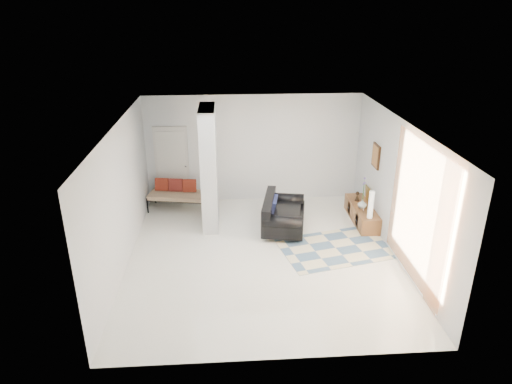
{
  "coord_description": "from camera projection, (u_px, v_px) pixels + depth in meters",
  "views": [
    {
      "loc": [
        -0.69,
        -8.25,
        4.91
      ],
      "look_at": [
        -0.09,
        0.6,
        1.2
      ],
      "focal_mm": 32.0,
      "sensor_mm": 36.0,
      "label": 1
    }
  ],
  "objects": [
    {
      "name": "partition_column",
      "position": [
        209.0,
        168.0,
        10.4
      ],
      "size": [
        0.35,
        1.2,
        2.8
      ],
      "primitive_type": "cube",
      "color": "#B7BCBF",
      "rests_on": "floor"
    },
    {
      "name": "area_rug",
      "position": [
        335.0,
        248.0,
        9.82
      ],
      "size": [
        2.6,
        2.03,
        0.01
      ],
      "primitive_type": "cube",
      "rotation": [
        0.0,
        0.0,
        0.23
      ],
      "color": "beige",
      "rests_on": "floor"
    },
    {
      "name": "loveseat",
      "position": [
        281.0,
        215.0,
        10.55
      ],
      "size": [
        1.18,
        1.7,
        0.76
      ],
      "rotation": [
        0.0,
        0.0,
        -0.19
      ],
      "color": "silver",
      "rests_on": "floor"
    },
    {
      "name": "hallway_door",
      "position": [
        172.0,
        165.0,
        11.73
      ],
      "size": [
        0.85,
        0.06,
        2.04
      ],
      "primitive_type": "cube",
      "color": "silver",
      "rests_on": "floor"
    },
    {
      "name": "ceiling",
      "position": [
        263.0,
        125.0,
        8.45
      ],
      "size": [
        6.0,
        6.0,
        0.0
      ],
      "primitive_type": "plane",
      "rotation": [
        3.14,
        0.0,
        0.0
      ],
      "color": "white",
      "rests_on": "wall_back"
    },
    {
      "name": "bronze_figurine",
      "position": [
        357.0,
        196.0,
        11.13
      ],
      "size": [
        0.13,
        0.13,
        0.24
      ],
      "primitive_type": null,
      "rotation": [
        0.0,
        0.0,
        0.12
      ],
      "color": "#312216",
      "rests_on": "media_console"
    },
    {
      "name": "wall_back",
      "position": [
        253.0,
        149.0,
        11.76
      ],
      "size": [
        6.0,
        0.0,
        6.0
      ],
      "primitive_type": "plane",
      "rotation": [
        1.57,
        0.0,
        0.0
      ],
      "color": "silver",
      "rests_on": "ground"
    },
    {
      "name": "curtain",
      "position": [
        418.0,
        213.0,
        8.08
      ],
      "size": [
        0.0,
        2.55,
        2.55
      ],
      "primitive_type": "plane",
      "rotation": [
        1.57,
        0.0,
        1.57
      ],
      "color": "orange",
      "rests_on": "wall_right"
    },
    {
      "name": "wall_front",
      "position": [
        280.0,
        279.0,
        6.23
      ],
      "size": [
        6.0,
        0.0,
        6.0
      ],
      "primitive_type": "plane",
      "rotation": [
        -1.57,
        0.0,
        0.0
      ],
      "color": "silver",
      "rests_on": "ground"
    },
    {
      "name": "wall_left",
      "position": [
        121.0,
        198.0,
        8.82
      ],
      "size": [
        0.0,
        6.0,
        6.0
      ],
      "primitive_type": "plane",
      "rotation": [
        1.57,
        0.0,
        1.57
      ],
      "color": "silver",
      "rests_on": "ground"
    },
    {
      "name": "floor",
      "position": [
        262.0,
        256.0,
        9.54
      ],
      "size": [
        6.0,
        6.0,
        0.0
      ],
      "primitive_type": "plane",
      "color": "white",
      "rests_on": "ground"
    },
    {
      "name": "daybed",
      "position": [
        179.0,
        193.0,
        11.54
      ],
      "size": [
        1.63,
        0.91,
        0.77
      ],
      "rotation": [
        0.0,
        0.0,
        -0.18
      ],
      "color": "black",
      "rests_on": "floor"
    },
    {
      "name": "cylinder_lamp",
      "position": [
        371.0,
        205.0,
        10.18
      ],
      "size": [
        0.12,
        0.12,
        0.64
      ],
      "primitive_type": "cylinder",
      "color": "silver",
      "rests_on": "media_console"
    },
    {
      "name": "wall_right",
      "position": [
        399.0,
        190.0,
        9.17
      ],
      "size": [
        0.0,
        6.0,
        6.0
      ],
      "primitive_type": "plane",
      "rotation": [
        1.57,
        0.0,
        -1.57
      ],
      "color": "silver",
      "rests_on": "ground"
    },
    {
      "name": "wall_art",
      "position": [
        376.0,
        156.0,
        10.42
      ],
      "size": [
        0.04,
        0.45,
        0.55
      ],
      "primitive_type": "cube",
      "color": "#3A2010",
      "rests_on": "wall_right"
    },
    {
      "name": "vase",
      "position": [
        362.0,
        204.0,
        10.73
      ],
      "size": [
        0.24,
        0.24,
        0.22
      ],
      "primitive_type": "imported",
      "rotation": [
        0.0,
        0.0,
        -0.16
      ],
      "color": "silver",
      "rests_on": "media_console"
    },
    {
      "name": "media_console",
      "position": [
        362.0,
        213.0,
        10.96
      ],
      "size": [
        0.45,
        1.6,
        0.8
      ],
      "color": "brown",
      "rests_on": "floor"
    }
  ]
}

